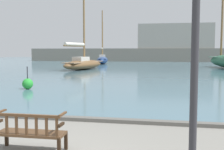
# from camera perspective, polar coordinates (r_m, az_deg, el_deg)

# --- Properties ---
(harbor_water) EXTENTS (100.00, 80.00, 0.08)m
(harbor_water) POSITION_cam_1_polar(r_m,az_deg,el_deg) (49.13, 7.66, 2.29)
(harbor_water) COLOR slate
(harbor_water) RESTS_ON ground
(quay_edge_kerb) EXTENTS (40.00, 0.30, 0.12)m
(quay_edge_kerb) POSITION_cam_1_polar(r_m,az_deg,el_deg) (9.52, -5.90, -8.87)
(quay_edge_kerb) COLOR #5B5954
(quay_edge_kerb) RESTS_ON ground
(park_bench) EXTENTS (1.60, 0.54, 0.92)m
(park_bench) POSITION_cam_1_polar(r_m,az_deg,el_deg) (6.88, -16.25, -10.99)
(park_bench) COLOR black
(park_bench) RESTS_ON ground
(sailboat_nearest_starboard) EXTENTS (3.07, 7.71, 8.96)m
(sailboat_nearest_starboard) POSITION_cam_1_polar(r_m,az_deg,el_deg) (47.80, -1.97, 3.28)
(sailboat_nearest_starboard) COLOR navy
(sailboat_nearest_starboard) RESTS_ON harbor_water
(sailboat_outer_port) EXTENTS (3.97, 8.37, 9.16)m
(sailboat_outer_port) POSITION_cam_1_polar(r_m,az_deg,el_deg) (33.60, -5.88, 2.43)
(sailboat_outer_port) COLOR brown
(sailboat_outer_port) RESTS_ON harbor_water
(lamp_post) EXTENTS (0.28, 0.28, 3.61)m
(lamp_post) POSITION_cam_1_polar(r_m,az_deg,el_deg) (4.53, 16.47, 3.44)
(lamp_post) COLOR #2D2D33
(lamp_post) RESTS_ON ground
(channel_buoy) EXTENTS (0.62, 0.62, 1.32)m
(channel_buoy) POSITION_cam_1_polar(r_m,az_deg,el_deg) (17.15, -16.77, -1.70)
(channel_buoy) COLOR green
(channel_buoy) RESTS_ON harbor_water
(far_breakwater) EXTENTS (51.68, 2.40, 7.66)m
(far_breakwater) POSITION_cam_1_polar(r_m,az_deg,el_deg) (57.74, 9.52, 5.13)
(far_breakwater) COLOR slate
(far_breakwater) RESTS_ON ground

